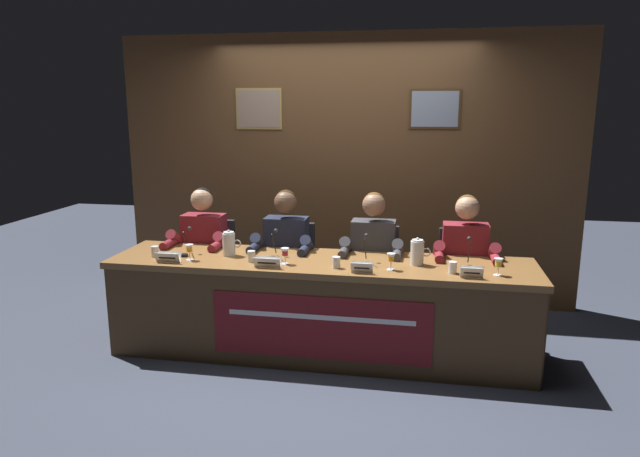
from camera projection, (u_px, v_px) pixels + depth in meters
name	position (u px, v px, depth m)	size (l,w,h in m)	color
ground_plane	(320.00, 352.00, 4.53)	(12.00, 12.00, 0.00)	#383D4C
wall_back_panelled	(345.00, 170.00, 5.57)	(4.47, 0.14, 2.60)	brown
conference_table	(318.00, 295.00, 4.32)	(3.27, 0.75, 0.76)	brown
chair_far_left	(211.00, 272.00, 5.17)	(0.44, 0.44, 0.91)	black
panelist_far_left	(201.00, 248.00, 4.92)	(0.51, 0.48, 1.23)	black
nameplate_far_left	(168.00, 257.00, 4.30)	(0.19, 0.06, 0.08)	white
juice_glass_far_left	(189.00, 249.00, 4.36)	(0.06, 0.06, 0.12)	white
water_cup_far_left	(155.00, 252.00, 4.46)	(0.06, 0.06, 0.08)	silver
microphone_far_left	(186.00, 246.00, 4.50)	(0.06, 0.17, 0.22)	black
chair_center_left	(290.00, 276.00, 5.04)	(0.44, 0.44, 0.91)	black
panelist_center_left	(284.00, 252.00, 4.79)	(0.51, 0.48, 1.23)	black
nameplate_center_left	(267.00, 262.00, 4.16)	(0.20, 0.06, 0.08)	white
juice_glass_center_left	(285.00, 253.00, 4.25)	(0.06, 0.06, 0.12)	white
water_cup_center_left	(251.00, 257.00, 4.32)	(0.06, 0.06, 0.08)	silver
microphone_center_left	(273.00, 249.00, 4.42)	(0.06, 0.17, 0.22)	black
chair_center_right	(374.00, 281.00, 4.91)	(0.44, 0.44, 0.91)	black
panelist_center_right	(372.00, 256.00, 4.66)	(0.51, 0.48, 1.23)	black
nameplate_center_right	(362.00, 267.00, 4.03)	(0.16, 0.06, 0.08)	white
juice_glass_center_right	(391.00, 258.00, 4.10)	(0.06, 0.06, 0.12)	white
water_cup_center_right	(336.00, 263.00, 4.15)	(0.06, 0.06, 0.08)	silver
microphone_center_right	(365.00, 254.00, 4.25)	(0.06, 0.17, 0.22)	black
chair_far_right	(462.00, 285.00, 4.78)	(0.44, 0.44, 0.91)	black
panelist_far_right	(465.00, 260.00, 4.53)	(0.51, 0.48, 1.23)	black
nameplate_far_right	(472.00, 272.00, 3.91)	(0.16, 0.06, 0.08)	white
juice_glass_far_right	(498.00, 264.00, 3.96)	(0.06, 0.06, 0.12)	white
water_cup_far_right	(453.00, 268.00, 4.02)	(0.06, 0.06, 0.08)	silver
microphone_far_right	(469.00, 258.00, 4.15)	(0.06, 0.17, 0.22)	black
water_pitcher_left_side	(229.00, 244.00, 4.49)	(0.15, 0.10, 0.21)	silver
water_pitcher_right_side	(417.00, 252.00, 4.23)	(0.15, 0.10, 0.21)	silver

